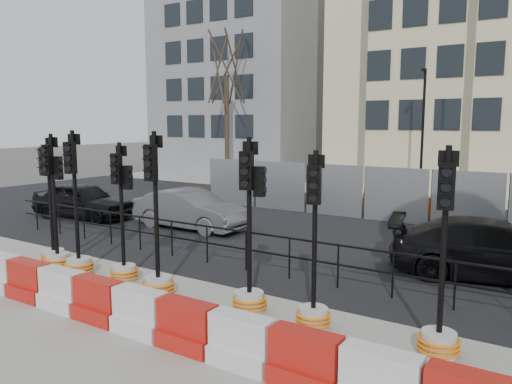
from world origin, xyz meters
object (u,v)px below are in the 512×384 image
Objects in this scene: traffic_signal_h at (440,315)px; traffic_signal_a at (52,239)px; car_a at (83,201)px; car_c at (496,250)px; traffic_signal_d at (123,249)px.

traffic_signal_a is at bearing 171.88° from traffic_signal_h.
car_c is (14.01, 0.40, 0.00)m from car_a.
car_c is (9.60, 4.81, 0.03)m from traffic_signal_a.
traffic_signal_d is at bearing -129.52° from car_a.
traffic_signal_d is 6.87m from traffic_signal_h.
traffic_signal_h reaches higher than traffic_signal_a.
traffic_signal_d reaches higher than car_a.
traffic_signal_d is 0.62× the size of car_c.
traffic_signal_a is at bearing 172.97° from traffic_signal_d.
traffic_signal_a is 0.99× the size of traffic_signal_h.
traffic_signal_h is at bearing 165.16° from car_c.
traffic_signal_d is 0.75× the size of car_a.
traffic_signal_a is 0.64× the size of car_c.
traffic_signal_h is (6.87, 0.09, -0.08)m from traffic_signal_d.
traffic_signal_h is 0.65× the size of car_c.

